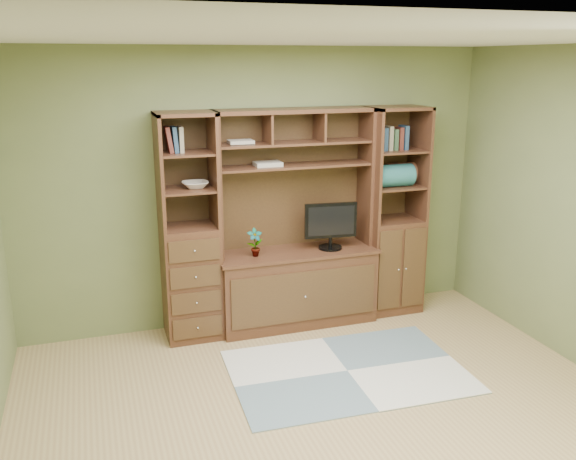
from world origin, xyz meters
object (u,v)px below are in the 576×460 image
object	(u,v)px
center_hutch	(297,221)
left_tower	(189,229)
right_tower	(393,211)
monitor	(331,217)

from	to	relation	value
center_hutch	left_tower	size ratio (longest dim) A/B	1.00
right_tower	monitor	distance (m)	0.70
monitor	right_tower	bearing A→B (deg)	12.44
center_hutch	left_tower	world-z (taller)	same
center_hutch	monitor	bearing A→B (deg)	-6.07
left_tower	monitor	size ratio (longest dim) A/B	3.33
left_tower	monitor	world-z (taller)	left_tower
left_tower	monitor	bearing A→B (deg)	-3.23
center_hutch	right_tower	distance (m)	1.03
center_hutch	right_tower	xyz separation A→B (m)	(1.02, 0.04, 0.00)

